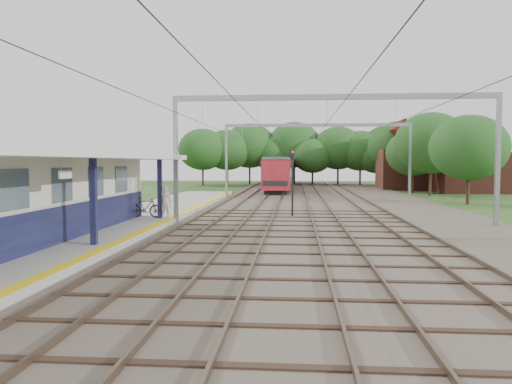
{
  "coord_description": "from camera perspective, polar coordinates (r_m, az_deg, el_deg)",
  "views": [
    {
      "loc": [
        1.55,
        -11.82,
        3.4
      ],
      "look_at": [
        -0.86,
        18.3,
        1.6
      ],
      "focal_mm": 35.0,
      "sensor_mm": 36.0,
      "label": 1
    }
  ],
  "objects": [
    {
      "name": "bicycle",
      "position": [
        28.17,
        -12.52,
        -1.73
      ],
      "size": [
        1.88,
        0.54,
        1.13
      ],
      "primitive_type": "imported",
      "rotation": [
        0.0,
        0.0,
        1.57
      ],
      "color": "black",
      "rests_on": "platform"
    },
    {
      "name": "house_far",
      "position": [
        65.43,
        17.36,
        3.11
      ],
      "size": [
        8.0,
        6.12,
        8.66
      ],
      "color": "brown",
      "rests_on": "ground"
    },
    {
      "name": "house_near",
      "position": [
        61.0,
        23.19,
        2.75
      ],
      "size": [
        7.0,
        6.12,
        7.89
      ],
      "color": "brown",
      "rests_on": "ground"
    },
    {
      "name": "yellow_stripe",
      "position": [
        26.87,
        -10.14,
        -3.15
      ],
      "size": [
        0.45,
        52.0,
        0.01
      ],
      "primitive_type": "cube",
      "color": "yellow",
      "rests_on": "platform"
    },
    {
      "name": "tree_band",
      "position": [
        68.99,
        6.5,
        4.65
      ],
      "size": [
        31.72,
        30.88,
        8.82
      ],
      "color": "#382619",
      "rests_on": "ground"
    },
    {
      "name": "train",
      "position": [
        68.11,
        2.85,
        2.35
      ],
      "size": [
        2.93,
        36.51,
        3.85
      ],
      "color": "black",
      "rests_on": "ballast_bed"
    },
    {
      "name": "catenary_system",
      "position": [
        37.2,
        7.44,
        6.64
      ],
      "size": [
        17.22,
        88.0,
        7.0
      ],
      "color": "gray",
      "rests_on": "ground"
    },
    {
      "name": "signal_post",
      "position": [
        30.62,
        4.19,
        1.82
      ],
      "size": [
        0.33,
        0.3,
        4.14
      ],
      "rotation": [
        0.0,
        0.0,
        -0.41
      ],
      "color": "black",
      "rests_on": "ground"
    },
    {
      "name": "ground",
      "position": [
        12.39,
        -2.87,
        -12.52
      ],
      "size": [
        160.0,
        160.0,
        0.0
      ],
      "primitive_type": "plane",
      "color": "#2D4C1E",
      "rests_on": "ground"
    },
    {
      "name": "canopy",
      "position": [
        20.11,
        -23.11,
        3.83
      ],
      "size": [
        6.4,
        20.0,
        3.44
      ],
      "color": "#121439",
      "rests_on": "platform"
    },
    {
      "name": "rail_tracks",
      "position": [
        41.94,
        4.49,
        -1.01
      ],
      "size": [
        11.8,
        88.0,
        0.15
      ],
      "color": "brown",
      "rests_on": "ballast_bed"
    },
    {
      "name": "person",
      "position": [
        27.84,
        -10.33,
        -1.09
      ],
      "size": [
        0.66,
        0.44,
        1.78
      ],
      "primitive_type": "imported",
      "rotation": [
        0.0,
        0.0,
        3.13
      ],
      "color": "silver",
      "rests_on": "platform"
    },
    {
      "name": "platform",
      "position": [
        27.55,
        -14.67,
        -3.43
      ],
      "size": [
        5.0,
        52.0,
        0.35
      ],
      "primitive_type": "cube",
      "color": "gray",
      "rests_on": "ground"
    },
    {
      "name": "ballast_bed",
      "position": [
        42.02,
        7.9,
        -1.19
      ],
      "size": [
        18.0,
        90.0,
        0.1
      ],
      "primitive_type": "cube",
      "color": "#473D33",
      "rests_on": "ground"
    },
    {
      "name": "station_building",
      "position": [
        21.56,
        -24.38,
        -0.5
      ],
      "size": [
        3.41,
        18.0,
        3.4
      ],
      "color": "beige",
      "rests_on": "platform"
    }
  ]
}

